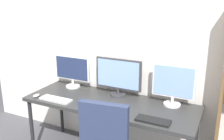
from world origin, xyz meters
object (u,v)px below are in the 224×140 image
object	(u,v)px
monitor_right	(173,84)
mouse_right_side	(125,114)
desk	(110,106)
keyboard_right	(153,120)
keyboard_left	(56,99)
mouse_left_side	(36,96)
monitor_left	(72,70)
monitor_center	(118,76)

from	to	relation	value
monitor_right	mouse_right_side	distance (m)	0.61
desk	keyboard_right	world-z (taller)	keyboard_right
keyboard_left	mouse_left_side	bearing A→B (deg)	-176.01
monitor_left	mouse_left_side	distance (m)	0.54
monitor_right	mouse_left_side	distance (m)	1.54
desk	mouse_left_side	bearing A→B (deg)	-163.19
keyboard_left	mouse_left_side	xyz separation A→B (m)	(-0.26, -0.02, 0.01)
monitor_left	monitor_right	size ratio (longest dim) A/B	1.10
monitor_left	mouse_left_side	size ratio (longest dim) A/B	5.13
monitor_left	mouse_left_side	bearing A→B (deg)	-112.34
monitor_left	keyboard_left	xyz separation A→B (m)	(0.07, -0.44, -0.21)
monitor_left	monitor_center	bearing A→B (deg)	0.01
desk	monitor_center	distance (m)	0.36
keyboard_right	mouse_right_side	distance (m)	0.29
monitor_right	mouse_left_side	size ratio (longest dim) A/B	4.65
mouse_left_side	keyboard_right	bearing A→B (deg)	0.76
monitor_left	monitor_center	world-z (taller)	monitor_center
desk	keyboard_right	bearing A→B (deg)	-22.33
keyboard_left	monitor_right	bearing A→B (deg)	20.36
mouse_right_side	keyboard_left	bearing A→B (deg)	-179.67
monitor_center	keyboard_right	bearing A→B (deg)	-38.31
keyboard_left	mouse_right_side	size ratio (longest dim) A/B	3.89
mouse_left_side	monitor_left	bearing A→B (deg)	67.66
keyboard_left	mouse_left_side	world-z (taller)	mouse_left_side
desk	keyboard_right	distance (m)	0.61
monitor_right	keyboard_left	size ratio (longest dim) A/B	1.20
monitor_left	monitor_right	world-z (taller)	monitor_right
keyboard_right	mouse_left_side	bearing A→B (deg)	-179.24
monitor_left	mouse_right_side	xyz separation A→B (m)	(0.91, -0.44, -0.20)
desk	mouse_right_side	bearing A→B (deg)	-39.35
keyboard_right	mouse_left_side	xyz separation A→B (m)	(-1.38, -0.02, 0.01)
monitor_left	keyboard_right	world-z (taller)	monitor_left
mouse_right_side	desk	bearing A→B (deg)	140.65
keyboard_right	mouse_left_side	distance (m)	1.38
desk	monitor_right	distance (m)	0.73
desk	mouse_right_side	size ratio (longest dim) A/B	19.84
mouse_right_side	mouse_left_side	bearing A→B (deg)	-178.80
mouse_left_side	mouse_right_side	distance (m)	1.10
desk	keyboard_right	xyz separation A→B (m)	(0.56, -0.23, 0.07)
monitor_right	keyboard_left	world-z (taller)	monitor_right
desk	mouse_right_side	distance (m)	0.36
monitor_center	mouse_right_side	world-z (taller)	monitor_center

